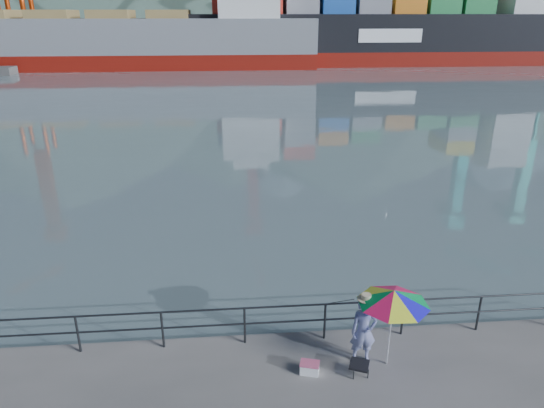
{
  "coord_description": "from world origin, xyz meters",
  "views": [
    {
      "loc": [
        0.8,
        -8.32,
        7.66
      ],
      "look_at": [
        2.05,
        6.0,
        2.0
      ],
      "focal_mm": 32.0,
      "sensor_mm": 36.0,
      "label": 1
    }
  ],
  "objects": [
    {
      "name": "container_ship",
      "position": [
        27.55,
        73.97,
        5.82
      ],
      "size": [
        61.78,
        10.3,
        18.1
      ],
      "color": "maroon",
      "rests_on": "ground"
    },
    {
      "name": "fishing_rod",
      "position": [
        3.29,
        1.92,
        0.0
      ],
      "size": [
        0.54,
        1.56,
        1.15
      ],
      "primitive_type": "cylinder",
      "rotation": [
        0.96,
        0.0,
        0.32
      ],
      "color": "black",
      "rests_on": "ground"
    },
    {
      "name": "cooler_bag",
      "position": [
        2.43,
        0.47,
        0.12
      ],
      "size": [
        0.48,
        0.38,
        0.24
      ],
      "primitive_type": "cube",
      "rotation": [
        0.0,
        0.0,
        -0.27
      ],
      "color": "white",
      "rests_on": "ground"
    },
    {
      "name": "harbor_water",
      "position": [
        0.0,
        130.0,
        0.0
      ],
      "size": [
        500.0,
        280.0,
        0.0
      ],
      "primitive_type": "cube",
      "color": "slate",
      "rests_on": "ground"
    },
    {
      "name": "fisherman",
      "position": [
        3.72,
        0.78,
        0.84
      ],
      "size": [
        0.62,
        0.41,
        1.67
      ],
      "primitive_type": "imported",
      "rotation": [
        0.0,
        0.0,
        -0.02
      ],
      "color": "navy",
      "rests_on": "ground"
    },
    {
      "name": "folding_stool",
      "position": [
        3.55,
        0.34,
        0.15
      ],
      "size": [
        0.55,
        0.55,
        0.28
      ],
      "color": "black",
      "rests_on": "ground"
    },
    {
      "name": "bulk_carrier",
      "position": [
        -11.79,
        70.96,
        4.06
      ],
      "size": [
        55.83,
        9.66,
        14.5
      ],
      "color": "maroon",
      "rests_on": "ground"
    },
    {
      "name": "guardrail",
      "position": [
        0.0,
        1.7,
        0.52
      ],
      "size": [
        22.0,
        0.06,
        1.03
      ],
      "color": "#2D3033",
      "rests_on": "ground"
    },
    {
      "name": "far_dock",
      "position": [
        10.0,
        93.0,
        0.0
      ],
      "size": [
        200.0,
        40.0,
        0.4
      ],
      "primitive_type": "cube",
      "color": "#514F4C",
      "rests_on": "ground"
    },
    {
      "name": "beach_umbrella",
      "position": [
        4.29,
        0.62,
        1.82
      ],
      "size": [
        2.15,
        2.15,
        1.99
      ],
      "color": "white",
      "rests_on": "ground"
    },
    {
      "name": "container_stacks",
      "position": [
        36.53,
        93.62,
        3.06
      ],
      "size": [
        58.0,
        5.4,
        7.8
      ],
      "color": "red",
      "rests_on": "ground"
    }
  ]
}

